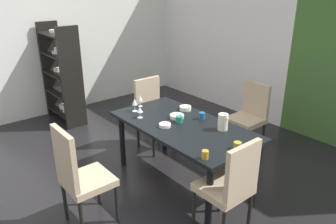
# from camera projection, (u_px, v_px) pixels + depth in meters

# --- Properties ---
(ground_plane) EXTENTS (5.89, 6.03, 0.02)m
(ground_plane) POSITION_uv_depth(u_px,v_px,m) (127.00, 184.00, 3.98)
(ground_plane) COLOR black
(back_panel_interior) EXTENTS (3.18, 0.10, 2.82)m
(back_panel_interior) POSITION_uv_depth(u_px,v_px,m) (217.00, 31.00, 6.18)
(back_panel_interior) COLOR silver
(back_panel_interior) RESTS_ON ground_plane
(left_interior_panel) EXTENTS (0.10, 6.03, 2.82)m
(left_interior_panel) POSITION_uv_depth(u_px,v_px,m) (29.00, 37.00, 5.53)
(left_interior_panel) COLOR silver
(left_interior_panel) RESTS_ON ground_plane
(dining_table) EXTENTS (1.76, 0.91, 0.76)m
(dining_table) POSITION_uv_depth(u_px,v_px,m) (183.00, 131.00, 3.80)
(dining_table) COLOR black
(dining_table) RESTS_ON ground_plane
(chair_head_far) EXTENTS (0.44, 0.45, 0.98)m
(chair_head_far) POSITION_uv_depth(u_px,v_px,m) (250.00, 114.00, 4.61)
(chair_head_far) COLOR tan
(chair_head_far) RESTS_ON ground_plane
(chair_head_near) EXTENTS (0.44, 0.44, 1.07)m
(chair_head_near) POSITION_uv_depth(u_px,v_px,m) (79.00, 174.00, 3.11)
(chair_head_near) COLOR tan
(chair_head_near) RESTS_ON ground_plane
(chair_right_near) EXTENTS (0.44, 0.44, 1.01)m
(chair_right_near) POSITION_uv_depth(u_px,v_px,m) (231.00, 184.00, 2.99)
(chair_right_near) COLOR tan
(chair_right_near) RESTS_ON ground_plane
(chair_left_far) EXTENTS (0.44, 0.44, 1.02)m
(chair_left_far) POSITION_uv_depth(u_px,v_px,m) (152.00, 110.00, 4.69)
(chair_left_far) COLOR tan
(chair_left_far) RESTS_ON ground_plane
(display_shelf) EXTENTS (0.87, 0.36, 1.67)m
(display_shelf) POSITION_uv_depth(u_px,v_px,m) (62.00, 74.00, 5.52)
(display_shelf) COLOR black
(display_shelf) RESTS_ON ground_plane
(wine_glass_north) EXTENTS (0.07, 0.07, 0.15)m
(wine_glass_north) POSITION_uv_depth(u_px,v_px,m) (140.00, 98.00, 4.27)
(wine_glass_north) COLOR silver
(wine_glass_north) RESTS_ON dining_table
(wine_glass_west) EXTENTS (0.07, 0.07, 0.17)m
(wine_glass_west) POSITION_uv_depth(u_px,v_px,m) (135.00, 102.00, 4.11)
(wine_glass_west) COLOR silver
(wine_glass_west) RESTS_ON dining_table
(wine_glass_east) EXTENTS (0.07, 0.07, 0.13)m
(wine_glass_east) POSITION_uv_depth(u_px,v_px,m) (140.00, 110.00, 3.91)
(wine_glass_east) COLOR silver
(wine_glass_east) RESTS_ON dining_table
(serving_bowl_corner) EXTENTS (0.15, 0.15, 0.05)m
(serving_bowl_corner) POSITION_uv_depth(u_px,v_px,m) (185.00, 108.00, 4.18)
(serving_bowl_corner) COLOR white
(serving_bowl_corner) RESTS_ON dining_table
(serving_bowl_front) EXTENTS (0.14, 0.14, 0.04)m
(serving_bowl_front) POSITION_uv_depth(u_px,v_px,m) (165.00, 125.00, 3.70)
(serving_bowl_front) COLOR white
(serving_bowl_front) RESTS_ON dining_table
(serving_bowl_near_shelf) EXTENTS (0.17, 0.17, 0.04)m
(serving_bowl_near_shelf) POSITION_uv_depth(u_px,v_px,m) (177.00, 116.00, 3.94)
(serving_bowl_near_shelf) COLOR white
(serving_bowl_near_shelf) RESTS_ON dining_table
(cup_center) EXTENTS (0.08, 0.08, 0.07)m
(cup_center) POSITION_uv_depth(u_px,v_px,m) (238.00, 146.00, 3.20)
(cup_center) COLOR #A68F29
(cup_center) RESTS_ON dining_table
(cup_south) EXTENTS (0.06, 0.06, 0.08)m
(cup_south) POSITION_uv_depth(u_px,v_px,m) (205.00, 155.00, 3.02)
(cup_south) COLOR #BA8923
(cup_south) RESTS_ON dining_table
(cup_right) EXTENTS (0.07, 0.07, 0.08)m
(cup_right) POSITION_uv_depth(u_px,v_px,m) (202.00, 116.00, 3.90)
(cup_right) COLOR #20568D
(cup_right) RESTS_ON dining_table
(cup_rear) EXTENTS (0.08, 0.08, 0.08)m
(cup_rear) POSITION_uv_depth(u_px,v_px,m) (179.00, 119.00, 3.81)
(cup_rear) COLOR #237C63
(cup_rear) RESTS_ON dining_table
(pitcher_near_window) EXTENTS (0.13, 0.11, 0.19)m
(pitcher_near_window) POSITION_uv_depth(u_px,v_px,m) (223.00, 122.00, 3.60)
(pitcher_near_window) COLOR beige
(pitcher_near_window) RESTS_ON dining_table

